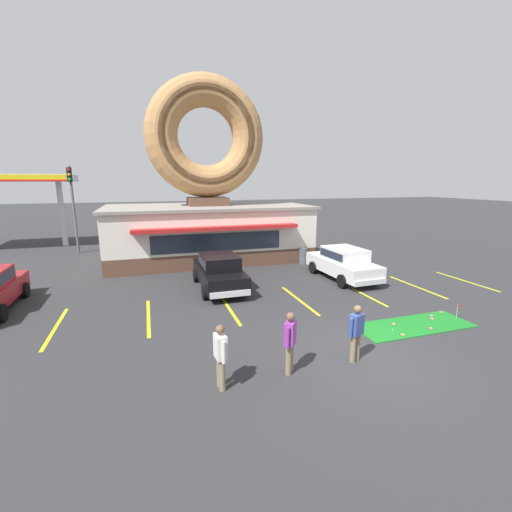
{
  "coord_description": "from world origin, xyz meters",
  "views": [
    {
      "loc": [
        -5.59,
        -7.32,
        4.84
      ],
      "look_at": [
        -1.66,
        5.0,
        2.0
      ],
      "focal_mm": 24.0,
      "sensor_mm": 36.0,
      "label": 1
    }
  ],
  "objects": [
    {
      "name": "pedestrian_leather_jacket_man",
      "position": [
        -2.34,
        0.03,
        0.91
      ],
      "size": [
        0.42,
        0.49,
        1.64
      ],
      "color": "#7F7056",
      "rests_on": "ground"
    },
    {
      "name": "parking_stripe_right",
      "position": [
        6.22,
        5.0,
        0.0
      ],
      "size": [
        0.12,
        3.6,
        0.01
      ],
      "primitive_type": "cube",
      "color": "yellow",
      "rests_on": "ground"
    },
    {
      "name": "pedestrian_hooded_kid",
      "position": [
        -4.16,
        -0.11,
        0.89
      ],
      "size": [
        0.28,
        0.59,
        1.61
      ],
      "color": "#7F7056",
      "rests_on": "ground"
    },
    {
      "name": "car_white",
      "position": [
        3.64,
        7.25,
        0.87
      ],
      "size": [
        2.09,
        4.61,
        1.6
      ],
      "color": "silver",
      "rests_on": "ground"
    },
    {
      "name": "putting_mat",
      "position": [
        2.85,
        1.43,
        0.01
      ],
      "size": [
        4.12,
        1.48,
        0.03
      ],
      "primitive_type": "cube",
      "color": "#197523",
      "rests_on": "ground"
    },
    {
      "name": "parking_stripe_mid_left",
      "position": [
        -2.78,
        5.0,
        0.0
      ],
      "size": [
        0.12,
        3.6,
        0.01
      ],
      "primitive_type": "cube",
      "color": "yellow",
      "rests_on": "ground"
    },
    {
      "name": "mini_donut_near_right",
      "position": [
        4.05,
        1.87,
        0.05
      ],
      "size": [
        0.13,
        0.13,
        0.04
      ],
      "primitive_type": "torus",
      "color": "#D8667F",
      "rests_on": "putting_mat"
    },
    {
      "name": "donut_shop_building",
      "position": [
        -1.94,
        13.94,
        3.74
      ],
      "size": [
        12.3,
        6.75,
        10.96
      ],
      "color": "brown",
      "rests_on": "ground"
    },
    {
      "name": "mini_donut_mid_centre",
      "position": [
        4.66,
        2.04,
        0.05
      ],
      "size": [
        0.13,
        0.13,
        0.04
      ],
      "primitive_type": "torus",
      "color": "#A5724C",
      "rests_on": "putting_mat"
    },
    {
      "name": "parking_stripe_centre",
      "position": [
        0.22,
        5.0,
        0.0
      ],
      "size": [
        0.12,
        3.6,
        0.01
      ],
      "primitive_type": "cube",
      "color": "yellow",
      "rests_on": "ground"
    },
    {
      "name": "car_black",
      "position": [
        -2.61,
        7.57,
        0.87
      ],
      "size": [
        1.98,
        4.56,
        1.6
      ],
      "color": "black",
      "rests_on": "ground"
    },
    {
      "name": "putting_flag_pin",
      "position": [
        4.69,
        1.37,
        0.44
      ],
      "size": [
        0.13,
        0.01,
        0.55
      ],
      "color": "silver",
      "rests_on": "putting_mat"
    },
    {
      "name": "mini_donut_far_left",
      "position": [
        3.17,
        1.0,
        0.05
      ],
      "size": [
        0.13,
        0.13,
        0.04
      ],
      "primitive_type": "torus",
      "color": "#D8667F",
      "rests_on": "putting_mat"
    },
    {
      "name": "trash_bin",
      "position": [
        3.18,
        10.8,
        0.5
      ],
      "size": [
        0.57,
        0.57,
        0.97
      ],
      "color": "#51565B",
      "rests_on": "ground"
    },
    {
      "name": "traffic_light_pole",
      "position": [
        -10.23,
        18.3,
        3.71
      ],
      "size": [
        0.28,
        0.47,
        5.8
      ],
      "color": "#595B60",
      "rests_on": "ground"
    },
    {
      "name": "golf_ball",
      "position": [
        1.88,
        1.29,
        0.05
      ],
      "size": [
        0.04,
        0.04,
        0.04
      ],
      "primitive_type": "sphere",
      "color": "white",
      "rests_on": "putting_mat"
    },
    {
      "name": "parking_stripe_far_left",
      "position": [
        -8.78,
        5.0,
        0.0
      ],
      "size": [
        0.12,
        3.6,
        0.01
      ],
      "primitive_type": "cube",
      "color": "yellow",
      "rests_on": "ground"
    },
    {
      "name": "ground_plane",
      "position": [
        0.0,
        0.0,
        0.0
      ],
      "size": [
        160.0,
        160.0,
        0.0
      ],
      "primitive_type": "plane",
      "color": "#2D2D30"
    },
    {
      "name": "mini_donut_mid_right",
      "position": [
        3.85,
        1.63,
        0.05
      ],
      "size": [
        0.13,
        0.13,
        0.04
      ],
      "primitive_type": "torus",
      "color": "#D8667F",
      "rests_on": "putting_mat"
    },
    {
      "name": "parking_stripe_left",
      "position": [
        -5.78,
        5.0,
        0.0
      ],
      "size": [
        0.12,
        3.6,
        0.01
      ],
      "primitive_type": "cube",
      "color": "yellow",
      "rests_on": "ground"
    },
    {
      "name": "pedestrian_blue_sweater_man",
      "position": [
        -0.4,
        0.04,
        0.88
      ],
      "size": [
        0.56,
        0.36,
        1.6
      ],
      "color": "#7F7056",
      "rests_on": "ground"
    },
    {
      "name": "mini_donut_mid_left",
      "position": [
        2.24,
        1.68,
        0.05
      ],
      "size": [
        0.13,
        0.13,
        0.04
      ],
      "primitive_type": "torus",
      "color": "#D17F47",
      "rests_on": "putting_mat"
    },
    {
      "name": "gas_station_canopy",
      "position": [
        -15.17,
        21.68,
        4.86
      ],
      "size": [
        9.0,
        4.46,
        5.3
      ],
      "color": "silver",
      "rests_on": "ground"
    },
    {
      "name": "mini_donut_near_left",
      "position": [
        1.94,
        0.88,
        0.05
      ],
      "size": [
        0.13,
        0.13,
        0.04
      ],
      "primitive_type": "torus",
      "color": "#D17F47",
      "rests_on": "putting_mat"
    },
    {
      "name": "parking_stripe_far_right",
      "position": [
        9.22,
        5.0,
        0.0
      ],
      "size": [
        0.12,
        3.6,
        0.01
      ],
      "primitive_type": "cube",
      "color": "yellow",
      "rests_on": "ground"
    },
    {
      "name": "parking_stripe_mid_right",
      "position": [
        3.22,
        5.0,
        0.0
      ],
      "size": [
        0.12,
        3.6,
        0.01
      ],
      "primitive_type": "cube",
      "color": "yellow",
      "rests_on": "ground"
    }
  ]
}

